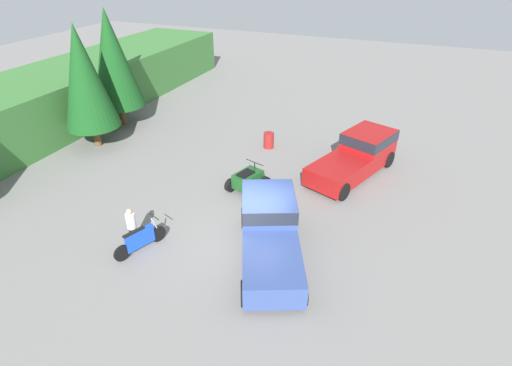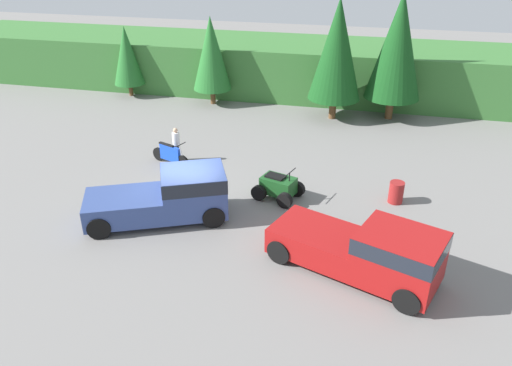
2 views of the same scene
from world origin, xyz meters
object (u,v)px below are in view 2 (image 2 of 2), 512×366
pickup_truck_second (170,195)px  steel_barrel (396,192)px  rider_person (176,143)px  pickup_truck_red (370,250)px  dirt_bike (170,155)px  quad_atv (278,187)px

pickup_truck_second → steel_barrel: size_ratio=6.23×
steel_barrel → rider_person: bearing=170.3°
rider_person → pickup_truck_second: bearing=-65.0°
pickup_truck_red → rider_person: pickup_truck_red is taller
pickup_truck_red → dirt_bike: (-9.11, 6.32, -0.51)m
pickup_truck_red → quad_atv: 5.71m
pickup_truck_red → dirt_bike: pickup_truck_red is taller
dirt_bike → pickup_truck_red: bearing=-13.1°
pickup_truck_red → quad_atv: size_ratio=2.69×
dirt_bike → rider_person: bearing=90.4°
pickup_truck_second → quad_atv: size_ratio=2.59×
pickup_truck_second → quad_atv: pickup_truck_second is taller
pickup_truck_second → dirt_bike: 4.79m
pickup_truck_red → quad_atv: pickup_truck_red is taller
quad_atv → steel_barrel: quad_atv is taller
pickup_truck_second → quad_atv: 4.37m
pickup_truck_red → dirt_bike: bearing=166.0°
pickup_truck_second → steel_barrel: bearing=-2.9°
quad_atv → dirt_bike: bearing=177.8°
pickup_truck_second → pickup_truck_red: bearing=-38.4°
rider_person → quad_atv: bearing=-18.4°
pickup_truck_second → dirt_bike: (-1.81, 4.40, -0.50)m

